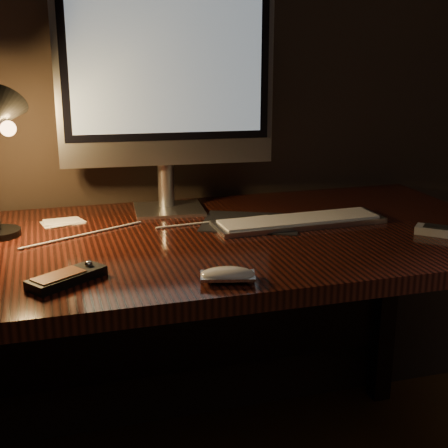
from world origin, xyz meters
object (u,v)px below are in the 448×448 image
object	(u,v)px
monitor	(166,80)
media_remote	(67,277)
keyboard	(299,221)
desk	(182,277)
mouse	(228,277)

from	to	relation	value
monitor	media_remote	bearing A→B (deg)	-117.46
keyboard	media_remote	bearing A→B (deg)	-159.03
desk	monitor	distance (m)	0.51
desk	media_remote	size ratio (longest dim) A/B	9.99
desk	keyboard	xyz separation A→B (m)	(0.30, -0.04, 0.14)
mouse	media_remote	distance (m)	0.31
desk	monitor	bearing A→B (deg)	88.06
desk	monitor	world-z (taller)	monitor
keyboard	media_remote	xyz separation A→B (m)	(-0.59, -0.25, 0.00)
mouse	media_remote	bearing A→B (deg)	179.08
keyboard	media_remote	distance (m)	0.64
keyboard	mouse	bearing A→B (deg)	-133.02
keyboard	mouse	distance (m)	0.44
desk	keyboard	size ratio (longest dim) A/B	3.63
mouse	monitor	bearing A→B (deg)	104.88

